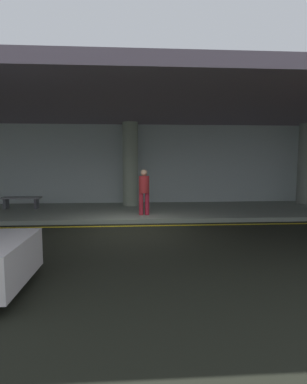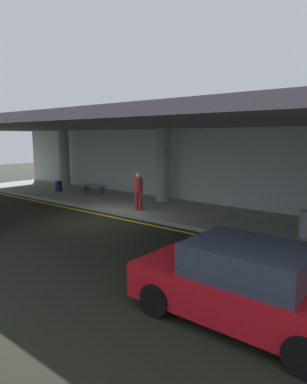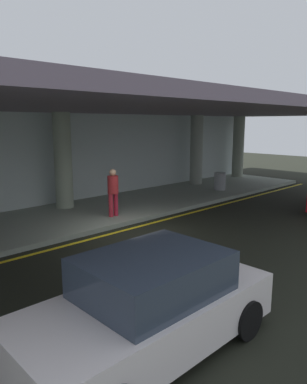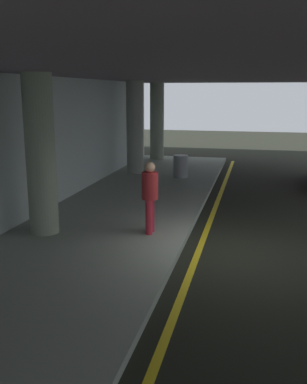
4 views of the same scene
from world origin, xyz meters
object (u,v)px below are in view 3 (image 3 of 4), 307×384
car_white (150,306)px  trash_bin_steel (220,181)px  traveler_with_luggage (113,189)px  support_column_left_mid (63,161)px  support_column_right_mid (238,147)px  support_column_center (196,150)px

car_white → trash_bin_steel: (11.17, 6.78, -0.14)m
car_white → traveler_with_luggage: traveler_with_luggage is taller
support_column_left_mid → traveler_with_luggage: size_ratio=2.17×
trash_bin_steel → support_column_left_mid: bearing=165.3°
support_column_left_mid → support_column_right_mid: size_ratio=1.00×
support_column_center → traveler_with_luggage: support_column_center is taller
support_column_center → traveler_with_luggage: 7.92m
support_column_left_mid → trash_bin_steel: bearing=-14.7°
support_column_left_mid → trash_bin_steel: size_ratio=4.29×
support_column_right_mid → trash_bin_steel: support_column_right_mid is taller
support_column_right_mid → traveler_with_luggage: size_ratio=2.17×
support_column_center → support_column_right_mid: (4.00, 0.00, 0.00)m
traveler_with_luggage → trash_bin_steel: traveler_with_luggage is taller
support_column_left_mid → support_column_center: size_ratio=1.00×
traveler_with_luggage → car_white: bearing=-155.0°
support_column_center → trash_bin_steel: 2.46m
support_column_left_mid → support_column_right_mid: same height
traveler_with_luggage → trash_bin_steel: size_ratio=1.98×
support_column_right_mid → car_white: 18.00m
car_white → trash_bin_steel: car_white is taller
support_column_left_mid → traveler_with_luggage: (0.51, -2.43, -0.86)m
traveler_with_luggage → support_column_center: bearing=-13.4°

